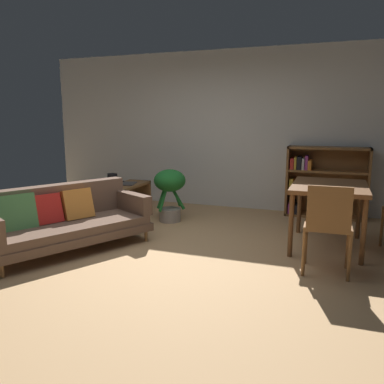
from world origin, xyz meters
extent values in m
plane|color=tan|center=(0.00, 0.00, 0.00)|extent=(8.16, 8.16, 0.00)
cube|color=silver|center=(0.00, 2.70, 1.35)|extent=(6.80, 0.10, 2.70)
cylinder|color=olive|center=(-0.39, 0.35, 0.07)|extent=(0.04, 0.04, 0.14)
cylinder|color=olive|center=(-1.19, -1.21, 0.07)|extent=(0.04, 0.04, 0.14)
cylinder|color=olive|center=(-1.01, 0.67, 0.07)|extent=(0.04, 0.04, 0.14)
cube|color=brown|center=(-1.10, -0.27, 0.19)|extent=(1.60, 2.07, 0.10)
cube|color=brown|center=(-1.10, -0.27, 0.29)|extent=(1.54, 1.99, 0.10)
cube|color=brown|center=(-1.39, -0.12, 0.55)|extent=(1.00, 1.71, 0.41)
cube|color=brown|center=(-0.70, 0.52, 0.46)|extent=(0.76, 0.48, 0.25)
cube|color=#4C894C|center=(-1.49, -0.66, 0.52)|extent=(0.38, 0.46, 0.42)
cube|color=red|center=(-1.34, -0.36, 0.50)|extent=(0.35, 0.41, 0.37)
cube|color=orange|center=(-1.15, -0.03, 0.50)|extent=(0.39, 0.44, 0.40)
cube|color=brown|center=(-1.28, 1.88, 0.26)|extent=(0.40, 0.04, 0.52)
cube|color=brown|center=(-1.28, 0.87, 0.26)|extent=(0.40, 0.04, 0.52)
cube|color=brown|center=(-1.28, 1.37, 0.24)|extent=(0.40, 1.01, 0.04)
cube|color=brown|center=(-1.28, 1.37, 0.50)|extent=(0.40, 1.05, 0.04)
cube|color=brown|center=(-1.28, 1.37, 0.02)|extent=(0.40, 1.01, 0.04)
cube|color=#333338|center=(-1.26, 1.45, 0.53)|extent=(0.29, 0.36, 0.02)
cube|color=black|center=(-1.45, 1.40, 0.57)|extent=(0.26, 0.35, 0.08)
cylinder|color=black|center=(-1.30, 1.06, 0.63)|extent=(0.15, 0.15, 0.22)
cylinder|color=slate|center=(-1.30, 1.06, 0.67)|extent=(0.08, 0.08, 0.01)
cylinder|color=#9E9389|center=(-0.50, 1.37, 0.10)|extent=(0.33, 0.33, 0.20)
cylinder|color=#1E6B28|center=(-0.39, 1.39, 0.39)|extent=(0.26, 0.09, 0.41)
cylinder|color=#1E6B28|center=(-0.47, 1.49, 0.43)|extent=(0.10, 0.26, 0.48)
cylinder|color=#1E6B28|center=(-0.59, 1.35, 0.47)|extent=(0.22, 0.09, 0.56)
cylinder|color=#1E6B28|center=(-0.53, 1.26, 0.45)|extent=(0.11, 0.27, 0.53)
ellipsoid|color=#1E6B28|center=(-0.50, 1.37, 0.63)|extent=(0.48, 0.48, 0.34)
cylinder|color=brown|center=(1.41, 1.42, 0.36)|extent=(0.06, 0.06, 0.73)
cylinder|color=brown|center=(1.41, 0.41, 0.36)|extent=(0.06, 0.06, 0.73)
cylinder|color=brown|center=(2.16, 1.42, 0.36)|extent=(0.06, 0.06, 0.73)
cylinder|color=brown|center=(2.16, 0.41, 0.36)|extent=(0.06, 0.06, 0.73)
cube|color=brown|center=(1.79, 0.91, 0.75)|extent=(0.86, 1.11, 0.05)
cylinder|color=brown|center=(1.59, 0.24, 0.23)|extent=(0.04, 0.04, 0.47)
cylinder|color=brown|center=(2.01, 0.25, 0.23)|extent=(0.04, 0.04, 0.47)
cylinder|color=brown|center=(1.60, -0.12, 0.23)|extent=(0.04, 0.04, 0.47)
cylinder|color=brown|center=(2.02, -0.11, 0.23)|extent=(0.04, 0.04, 0.47)
cube|color=brown|center=(1.80, 0.07, 0.49)|extent=(0.47, 0.40, 0.04)
cube|color=brown|center=(1.81, -0.11, 0.72)|extent=(0.41, 0.04, 0.42)
cylinder|color=brown|center=(2.42, 1.17, 0.23)|extent=(0.04, 0.04, 0.47)
cube|color=brown|center=(1.12, 2.47, 0.56)|extent=(0.04, 0.34, 1.12)
cube|color=brown|center=(2.32, 2.47, 0.56)|extent=(0.04, 0.34, 1.12)
cube|color=brown|center=(1.72, 2.47, 1.10)|extent=(1.24, 0.34, 0.04)
cube|color=brown|center=(1.72, 2.47, 0.02)|extent=(1.24, 0.34, 0.04)
cube|color=brown|center=(1.72, 2.62, 0.56)|extent=(1.20, 0.04, 1.12)
cube|color=brown|center=(1.72, 2.47, 0.38)|extent=(1.20, 0.33, 0.04)
cube|color=brown|center=(1.72, 2.47, 0.74)|extent=(1.20, 0.33, 0.04)
cube|color=#993884|center=(1.19, 2.45, 0.11)|extent=(0.06, 0.27, 0.16)
cube|color=black|center=(1.24, 2.45, 0.14)|extent=(0.03, 0.29, 0.20)
cube|color=black|center=(1.29, 2.45, 0.11)|extent=(0.04, 0.29, 0.14)
cube|color=orange|center=(1.33, 2.44, 0.13)|extent=(0.04, 0.22, 0.19)
cube|color=gold|center=(1.19, 2.44, 0.50)|extent=(0.06, 0.22, 0.20)
cube|color=red|center=(1.25, 2.45, 0.47)|extent=(0.05, 0.26, 0.15)
cube|color=orange|center=(1.30, 2.45, 0.50)|extent=(0.04, 0.26, 0.19)
cube|color=#993884|center=(1.36, 2.44, 0.48)|extent=(0.07, 0.24, 0.16)
cube|color=red|center=(1.19, 2.44, 0.84)|extent=(0.06, 0.25, 0.17)
cube|color=gold|center=(1.24, 2.44, 0.85)|extent=(0.03, 0.22, 0.20)
cube|color=black|center=(1.29, 2.45, 0.86)|extent=(0.07, 0.28, 0.20)
cube|color=silver|center=(1.36, 2.44, 0.84)|extent=(0.04, 0.23, 0.18)
cube|color=#993884|center=(1.40, 2.44, 0.87)|extent=(0.04, 0.23, 0.22)
cube|color=orange|center=(1.45, 2.44, 0.83)|extent=(0.05, 0.25, 0.15)
camera|label=1|loc=(1.84, -3.97, 1.56)|focal=36.56mm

